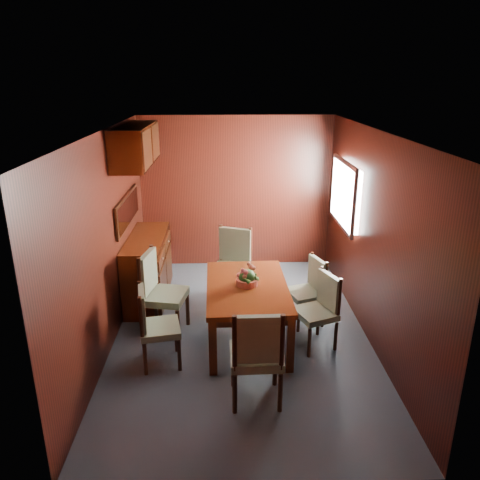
{
  "coord_description": "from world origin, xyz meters",
  "views": [
    {
      "loc": [
        -0.18,
        -4.99,
        2.95
      ],
      "look_at": [
        0.0,
        0.41,
        1.05
      ],
      "focal_mm": 35.0,
      "sensor_mm": 36.0,
      "label": 1
    }
  ],
  "objects_px": {
    "chair_left_near": "(153,322)",
    "chair_head": "(257,352)",
    "dining_table": "(247,293)",
    "flower_centerpiece": "(247,274)",
    "sideboard": "(148,268)",
    "chair_right_near": "(320,306)"
  },
  "relations": [
    {
      "from": "chair_left_near",
      "to": "chair_head",
      "type": "relative_size",
      "value": 0.89
    },
    {
      "from": "dining_table",
      "to": "flower_centerpiece",
      "type": "bearing_deg",
      "value": 93.49
    },
    {
      "from": "sideboard",
      "to": "dining_table",
      "type": "distance_m",
      "value": 1.74
    },
    {
      "from": "chair_right_near",
      "to": "flower_centerpiece",
      "type": "relative_size",
      "value": 3.29
    },
    {
      "from": "chair_head",
      "to": "flower_centerpiece",
      "type": "xyz_separation_m",
      "value": [
        -0.03,
        1.19,
        0.26
      ]
    },
    {
      "from": "dining_table",
      "to": "chair_head",
      "type": "bearing_deg",
      "value": -89.75
    },
    {
      "from": "sideboard",
      "to": "chair_right_near",
      "type": "xyz_separation_m",
      "value": [
        2.14,
        -1.29,
        0.04
      ]
    },
    {
      "from": "chair_head",
      "to": "dining_table",
      "type": "bearing_deg",
      "value": 90.82
    },
    {
      "from": "dining_table",
      "to": "chair_left_near",
      "type": "bearing_deg",
      "value": -156.18
    },
    {
      "from": "chair_left_near",
      "to": "chair_head",
      "type": "distance_m",
      "value": 1.26
    },
    {
      "from": "chair_left_near",
      "to": "chair_head",
      "type": "bearing_deg",
      "value": 45.85
    },
    {
      "from": "chair_head",
      "to": "chair_right_near",
      "type": "bearing_deg",
      "value": 51.37
    },
    {
      "from": "sideboard",
      "to": "chair_left_near",
      "type": "relative_size",
      "value": 1.56
    },
    {
      "from": "sideboard",
      "to": "chair_right_near",
      "type": "relative_size",
      "value": 1.58
    },
    {
      "from": "chair_right_near",
      "to": "flower_centerpiece",
      "type": "xyz_separation_m",
      "value": [
        -0.83,
        0.17,
        0.33
      ]
    },
    {
      "from": "dining_table",
      "to": "flower_centerpiece",
      "type": "xyz_separation_m",
      "value": [
        -0.0,
        0.01,
        0.23
      ]
    },
    {
      "from": "chair_right_near",
      "to": "chair_head",
      "type": "height_order",
      "value": "chair_head"
    },
    {
      "from": "flower_centerpiece",
      "to": "chair_head",
      "type": "bearing_deg",
      "value": -88.33
    },
    {
      "from": "chair_left_near",
      "to": "sideboard",
      "type": "bearing_deg",
      "value": 179.95
    },
    {
      "from": "sideboard",
      "to": "flower_centerpiece",
      "type": "distance_m",
      "value": 1.76
    },
    {
      "from": "flower_centerpiece",
      "to": "chair_right_near",
      "type": "bearing_deg",
      "value": -11.45
    },
    {
      "from": "chair_right_near",
      "to": "chair_head",
      "type": "bearing_deg",
      "value": 120.53
    }
  ]
}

